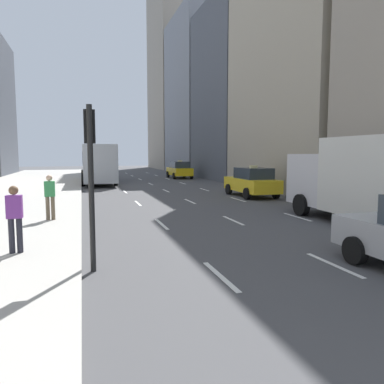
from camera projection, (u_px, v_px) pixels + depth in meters
The scene contains 10 objects.
sidewalk_left at pixel (17, 192), 24.08m from camera, with size 8.00×66.00×0.15m, color #ADAAA3.
lane_markings at pixel (176, 195), 22.97m from camera, with size 5.72×56.00×0.01m.
building_row_right at pixel (245, 36), 34.69m from camera, with size 6.00×70.45×33.35m.
taxi_lead at pixel (252, 182), 22.34m from camera, with size 2.02×4.40×1.87m.
taxi_second at pixel (180, 170), 38.82m from camera, with size 2.02×4.40×1.87m.
city_bus at pixel (97, 162), 32.70m from camera, with size 2.80×11.61×3.25m.
box_truck at pixel (384, 179), 12.55m from camera, with size 2.58×8.40×3.15m.
pedestrian_mid_block at pixel (15, 216), 9.07m from camera, with size 0.36×0.22×1.65m.
pedestrian_far_walking at pixel (50, 195), 13.61m from camera, with size 0.36×0.22×1.65m.
traffic_light_pole at pixel (90, 161), 8.04m from camera, with size 0.24×0.42×3.60m.
Camera 1 is at (-2.93, 0.83, 2.58)m, focal length 35.00 mm.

